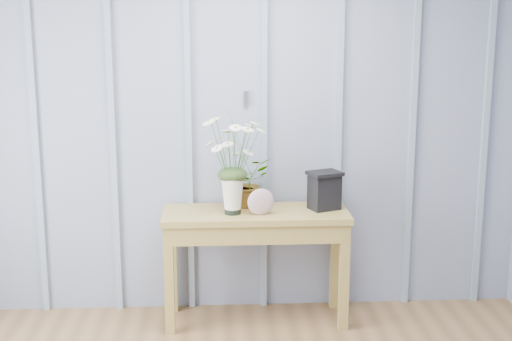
{
  "coord_description": "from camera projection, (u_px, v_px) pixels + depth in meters",
  "views": [
    {
      "loc": [
        -0.06,
        -2.43,
        2.0
      ],
      "look_at": [
        0.18,
        1.94,
        1.03
      ],
      "focal_mm": 50.0,
      "sensor_mm": 36.0,
      "label": 1
    }
  ],
  "objects": [
    {
      "name": "room_shell",
      "position": [
        229.0,
        16.0,
        3.27
      ],
      "size": [
        4.0,
        4.5,
        2.5
      ],
      "color": "#838CA6",
      "rests_on": "ground"
    },
    {
      "name": "sideboard",
      "position": [
        256.0,
        228.0,
        4.62
      ],
      "size": [
        1.2,
        0.45,
        0.75
      ],
      "color": "olive",
      "rests_on": "ground"
    },
    {
      "name": "daisy_vase",
      "position": [
        232.0,
        150.0,
        4.45
      ],
      "size": [
        0.46,
        0.35,
        0.65
      ],
      "color": "black",
      "rests_on": "sideboard"
    },
    {
      "name": "spider_plant",
      "position": [
        247.0,
        182.0,
        4.68
      ],
      "size": [
        0.39,
        0.38,
        0.33
      ],
      "primitive_type": "imported",
      "rotation": [
        0.0,
        0.0,
        0.61
      ],
      "color": "#263C19",
      "rests_on": "sideboard"
    },
    {
      "name": "felt_disc_vessel",
      "position": [
        261.0,
        202.0,
        4.49
      ],
      "size": [
        0.18,
        0.07,
        0.17
      ],
      "primitive_type": "ellipsoid",
      "rotation": [
        0.0,
        0.0,
        0.16
      ],
      "color": "#8E516F",
      "rests_on": "sideboard"
    },
    {
      "name": "carved_box",
      "position": [
        324.0,
        190.0,
        4.62
      ],
      "size": [
        0.25,
        0.23,
        0.25
      ],
      "color": "black",
      "rests_on": "sideboard"
    }
  ]
}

